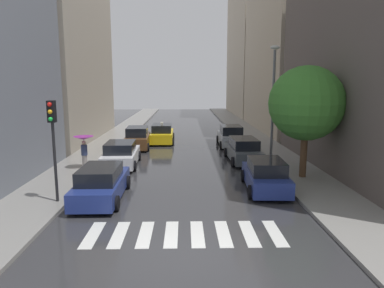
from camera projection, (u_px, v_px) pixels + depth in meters
The scene contains 19 objects.
ground_plane at pixel (184, 137), 34.33m from camera, with size 28.00×72.00×0.04m, color #313134.
sidewalk_left at pixel (117, 136), 34.17m from camera, with size 3.00×72.00×0.15m, color gray.
sidewalk_right at pixel (251, 136), 34.45m from camera, with size 3.00×72.00×0.15m, color gray.
crosswalk_stripes at pixel (184, 234), 12.27m from camera, with size 6.75×2.20×0.01m.
building_left_mid at pixel (60, 51), 31.45m from camera, with size 6.00×15.92×15.82m, color #9E9384.
building_right_near at pixel (382, 35), 19.66m from camera, with size 6.00×17.56×15.53m, color #564C47.
building_right_mid at pixel (286, 57), 38.03m from camera, with size 6.00×17.50×15.77m, color #B2A38C.
building_right_far at pixel (253, 45), 56.30m from camera, with size 6.00×19.64×22.30m, color #B2A38C.
parked_car_left_nearest at pixel (101, 184), 15.81m from camera, with size 2.07×4.75×1.54m.
parked_car_left_second at pixel (121, 155), 22.20m from camera, with size 2.25×4.53×1.55m.
parked_car_left_third at pixel (138, 138), 28.24m from camera, with size 2.14×4.53×1.73m.
parked_car_right_nearest at pixel (266, 176), 17.16m from camera, with size 2.16×4.36×1.55m.
parked_car_right_second at pixel (243, 150), 23.44m from camera, with size 2.14×4.81×1.60m.
parked_car_right_third at pixel (231, 136), 29.22m from camera, with size 2.06×4.50×1.71m.
taxi_midroad at pixel (162, 134), 30.86m from camera, with size 2.11×4.53×1.81m.
pedestrian_foreground at pixel (84, 144), 20.86m from camera, with size 1.17×1.17×1.92m.
street_tree_right at pixel (306, 103), 18.55m from camera, with size 3.93×3.93×5.92m.
traffic_light_left_corner at pixel (53, 129), 14.68m from camera, with size 0.30×0.42×4.30m.
lamp_post_right at pixel (273, 97), 22.06m from camera, with size 0.60×0.28×7.26m.
Camera 1 is at (0.01, -9.95, 5.17)m, focal length 33.20 mm.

